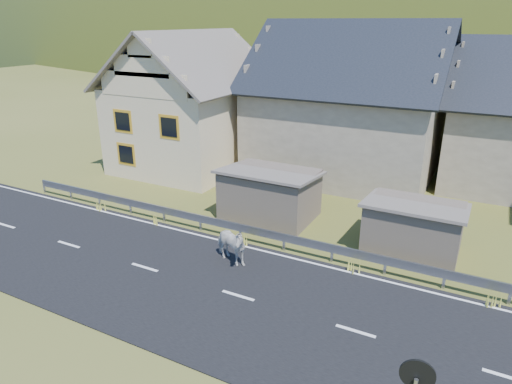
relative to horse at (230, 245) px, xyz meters
The scene contains 11 objects.
ground 2.42m from the horse, 52.52° to the right, with size 160.00×160.00×0.00m, color #444A16.
road 2.41m from the horse, 52.52° to the right, with size 60.00×7.00×0.04m, color black.
lane_markings 2.40m from the horse, 52.52° to the right, with size 60.00×6.60×0.01m, color silver.
guardrail 2.34m from the horse, 53.31° to the left, with size 28.10×0.09×0.75m.
shed_left 4.74m from the horse, 97.40° to the left, with size 4.30×3.30×2.40m, color #6E5E51.
shed_right 7.23m from the horse, 35.39° to the left, with size 3.80×2.90×2.20m, color #6E5E51.
house_cream 13.81m from the horse, 130.22° to the left, with size 7.80×9.80×8.30m.
house_stone_a 13.74m from the horse, 88.30° to the left, with size 10.80×9.80×8.90m.
mountain 179.51m from the horse, 87.95° to the left, with size 440.00×280.00×260.00m, color #2D3E10.
conifer_patch 120.85m from the horse, 116.36° to the left, with size 76.00×50.00×28.00m, color black.
horse is the anchor object (origin of this frame).
Camera 1 is at (6.56, -11.24, 8.65)m, focal length 32.00 mm.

